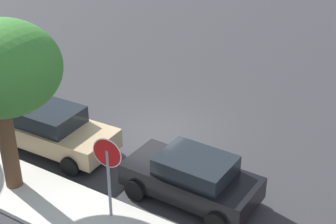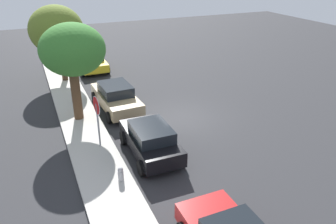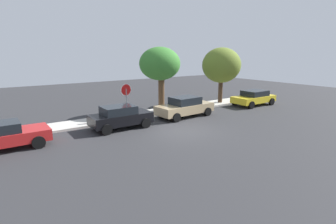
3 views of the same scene
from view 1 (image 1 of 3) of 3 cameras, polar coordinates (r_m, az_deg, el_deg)
name	(u,v)px [view 1 (image 1 of 3)]	position (r m, az deg, el deg)	size (l,w,h in m)	color
ground_plane	(159,133)	(18.00, -1.01, -2.32)	(60.00, 60.00, 0.00)	#2D2D30
sidewalk_curb	(62,207)	(14.79, -11.67, -10.28)	(32.00, 2.01, 0.14)	beige
stop_sign	(108,165)	(13.24, -6.68, -5.86)	(0.83, 0.11, 2.54)	gray
parked_car_black	(192,178)	(14.46, 2.66, -7.27)	(3.85, 1.97, 1.44)	black
parked_car_tan	(50,129)	(17.18, -12.96, -1.80)	(4.55, 2.12, 1.49)	tan
street_tree_mid_block	(2,70)	(14.05, -17.93, 4.46)	(3.16, 3.16, 5.13)	#513823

